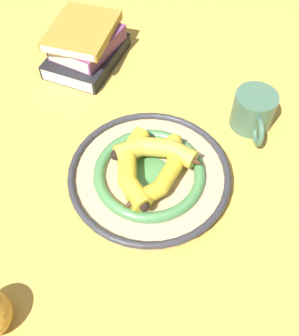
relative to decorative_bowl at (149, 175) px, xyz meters
The scene contains 7 objects.
ground_plane 0.03m from the decorative_bowl, 89.82° to the left, with size 2.80×2.80×0.00m, color gold.
decorative_bowl is the anchor object (origin of this frame).
banana_a 0.05m from the decorative_bowl, 104.95° to the left, with size 0.17×0.11×0.03m.
banana_b 0.05m from the decorative_bowl, 144.92° to the right, with size 0.15×0.12×0.04m.
banana_c 0.05m from the decorative_bowl, 22.66° to the right, with size 0.11×0.17×0.03m.
book_stack 0.38m from the decorative_bowl, 96.93° to the right, with size 0.24×0.23×0.09m.
coffee_mug 0.26m from the decorative_bowl, behind, with size 0.09×0.12×0.08m.
Camera 1 is at (0.21, 0.34, 0.62)m, focal length 42.00 mm.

